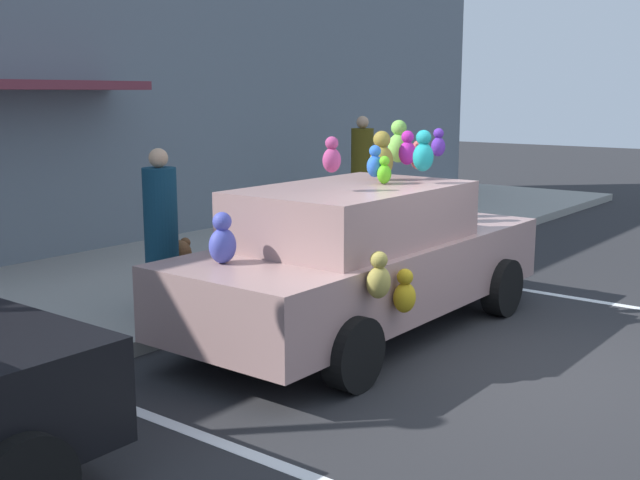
# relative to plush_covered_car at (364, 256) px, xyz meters

# --- Properties ---
(ground_plane) EXTENTS (60.00, 60.00, 0.00)m
(ground_plane) POSITION_rel_plush_covered_car_xyz_m (-0.08, -1.76, -0.81)
(ground_plane) COLOR #262628
(sidewalk) EXTENTS (24.00, 4.00, 0.15)m
(sidewalk) POSITION_rel_plush_covered_car_xyz_m (-0.08, 3.24, -0.74)
(sidewalk) COLOR gray
(sidewalk) RESTS_ON ground
(storefront_building) EXTENTS (24.00, 1.25, 6.40)m
(storefront_building) POSITION_rel_plush_covered_car_xyz_m (-0.09, 5.38, 2.38)
(storefront_building) COLOR slate
(storefront_building) RESTS_ON ground
(parking_stripe_front) EXTENTS (0.12, 3.60, 0.01)m
(parking_stripe_front) POSITION_rel_plush_covered_car_xyz_m (2.71, -0.76, -0.81)
(parking_stripe_front) COLOR silver
(parking_stripe_front) RESTS_ON ground
(parking_stripe_rear) EXTENTS (0.12, 3.60, 0.01)m
(parking_stripe_rear) POSITION_rel_plush_covered_car_xyz_m (-2.78, -0.76, -0.81)
(parking_stripe_rear) COLOR silver
(parking_stripe_rear) RESTS_ON ground
(plush_covered_car) EXTENTS (4.61, 2.02, 2.15)m
(plush_covered_car) POSITION_rel_plush_covered_car_xyz_m (0.00, 0.00, 0.00)
(plush_covered_car) COLOR gray
(plush_covered_car) RESTS_ON ground
(teddy_bear_on_sidewalk) EXTENTS (0.39, 0.33, 0.75)m
(teddy_bear_on_sidewalk) POSITION_rel_plush_covered_car_xyz_m (-0.83, 1.86, -0.32)
(teddy_bear_on_sidewalk) COLOR brown
(teddy_bear_on_sidewalk) RESTS_ON sidewalk
(pedestrian_near_shopfront) EXTENTS (0.40, 0.40, 1.90)m
(pedestrian_near_shopfront) POSITION_rel_plush_covered_car_xyz_m (4.98, 3.49, 0.22)
(pedestrian_near_shopfront) COLOR #524611
(pedestrian_near_shopfront) RESTS_ON sidewalk
(pedestrian_by_lamp) EXTENTS (0.35, 0.35, 1.74)m
(pedestrian_by_lamp) POSITION_rel_plush_covered_car_xyz_m (-1.10, 1.82, 0.14)
(pedestrian_by_lamp) COLOR #10364D
(pedestrian_by_lamp) RESTS_ON sidewalk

